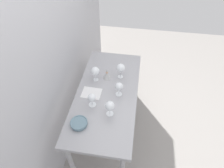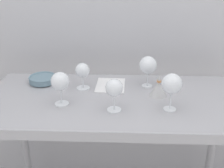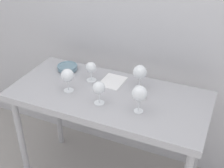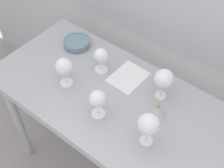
{
  "view_description": "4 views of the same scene",
  "coord_description": "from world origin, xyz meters",
  "views": [
    {
      "loc": [
        -1.37,
        -0.28,
        2.45
      ],
      "look_at": [
        0.08,
        -0.05,
        0.95
      ],
      "focal_mm": 31.03,
      "sensor_mm": 36.0,
      "label": 1
    },
    {
      "loc": [
        0.03,
        -1.35,
        1.58
      ],
      "look_at": [
        -0.02,
        -0.02,
        0.99
      ],
      "focal_mm": 45.67,
      "sensor_mm": 36.0,
      "label": 2
    },
    {
      "loc": [
        0.73,
        -1.61,
        2.05
      ],
      "look_at": [
        0.02,
        0.02,
        0.97
      ],
      "focal_mm": 48.22,
      "sensor_mm": 36.0,
      "label": 3
    },
    {
      "loc": [
        0.58,
        -0.78,
        2.09
      ],
      "look_at": [
        -0.03,
        0.0,
        0.99
      ],
      "focal_mm": 47.64,
      "sensor_mm": 36.0,
      "label": 4
    }
  ],
  "objects": [
    {
      "name": "steel_counter",
      "position": [
        0.0,
        -0.01,
        0.79
      ],
      "size": [
        1.4,
        0.65,
        0.9
      ],
      "color": "#A3A3A8",
      "rests_on": "ground_plane"
    },
    {
      "name": "wine_glass_near_center",
      "position": [
        -0.01,
        -0.14,
        1.01
      ],
      "size": [
        0.08,
        0.08,
        0.16
      ],
      "color": "white",
      "rests_on": "steel_counter"
    },
    {
      "name": "wine_glass_far_left",
      "position": [
        -0.19,
        0.11,
        1.0
      ],
      "size": [
        0.08,
        0.08,
        0.15
      ],
      "color": "white",
      "rests_on": "steel_counter"
    },
    {
      "name": "wine_glass_near_left",
      "position": [
        -0.28,
        -0.08,
        1.02
      ],
      "size": [
        0.09,
        0.09,
        0.17
      ],
      "color": "white",
      "rests_on": "steel_counter"
    },
    {
      "name": "wine_glass_near_right",
      "position": [
        0.26,
        -0.12,
        1.03
      ],
      "size": [
        0.1,
        0.1,
        0.19
      ],
      "color": "white",
      "rests_on": "steel_counter"
    },
    {
      "name": "wine_glass_far_right",
      "position": [
        0.17,
        0.15,
        1.02
      ],
      "size": [
        0.1,
        0.1,
        0.18
      ],
      "color": "white",
      "rests_on": "steel_counter"
    },
    {
      "name": "tasting_sheet_upper",
      "position": [
        -0.04,
        0.16,
        0.9
      ],
      "size": [
        0.17,
        0.21,
        0.0
      ],
      "primitive_type": "cube",
      "rotation": [
        0.0,
        0.0,
        -0.03
      ],
      "color": "white",
      "rests_on": "steel_counter"
    },
    {
      "name": "tasting_bowl",
      "position": [
        -0.44,
        0.18,
        0.92
      ],
      "size": [
        0.16,
        0.16,
        0.04
      ],
      "color": "#4C4C4C",
      "rests_on": "steel_counter"
    },
    {
      "name": "decanter_funnel",
      "position": [
        0.22,
        0.03,
        0.94
      ],
      "size": [
        0.09,
        0.09,
        0.12
      ],
      "color": "#B9B9B9",
      "rests_on": "steel_counter"
    }
  ]
}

